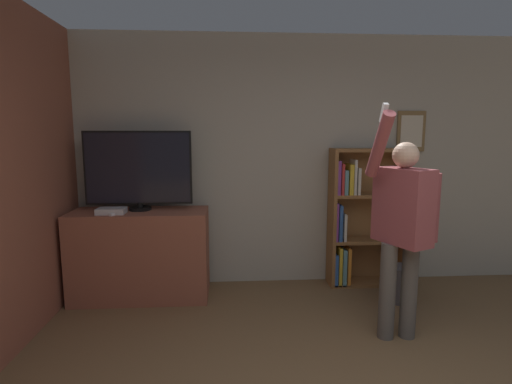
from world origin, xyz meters
TOP-DOWN VIEW (x-y plane):
  - wall_back at (0.00, 2.96)m, footprint 6.70×0.09m
  - tv_ledge at (-1.63, 2.57)m, footprint 1.34×0.53m
  - television at (-1.63, 2.62)m, footprint 1.05×0.22m
  - game_console at (-1.86, 2.45)m, footprint 0.26×0.17m
  - remote_loose at (-1.81, 2.39)m, footprint 0.10×0.14m
  - bookshelf at (0.67, 2.78)m, footprint 0.81×0.28m
  - person at (0.63, 1.60)m, footprint 0.59×0.55m
  - waste_bin at (0.97, 2.30)m, footprint 0.28×0.28m

SIDE VIEW (x-z plane):
  - waste_bin at x=0.97m, z-range 0.00..0.35m
  - tv_ledge at x=-1.63m, z-range 0.00..0.90m
  - bookshelf at x=0.67m, z-range -0.01..1.49m
  - remote_loose at x=-1.81m, z-range 0.90..0.92m
  - game_console at x=-1.86m, z-range 0.90..0.95m
  - person at x=0.63m, z-range 0.03..1.90m
  - television at x=-1.63m, z-range 0.91..1.70m
  - wall_back at x=0.00m, z-range 0.00..2.70m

